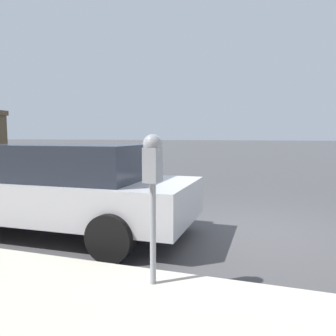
% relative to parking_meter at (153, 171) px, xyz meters
% --- Properties ---
extents(ground_plane, '(220.00, 220.00, 0.00)m').
position_rel_parking_meter_xyz_m(ground_plane, '(2.53, -0.71, -1.29)').
color(ground_plane, '#424244').
extents(parking_meter, '(0.21, 0.19, 1.50)m').
position_rel_parking_meter_xyz_m(parking_meter, '(0.00, 0.00, 0.00)').
color(parking_meter, gray).
rests_on(parking_meter, sidewalk).
extents(car_silver, '(2.07, 4.49, 1.49)m').
position_rel_parking_meter_xyz_m(car_silver, '(1.59, 2.21, -0.51)').
color(car_silver, '#B7BABF').
rests_on(car_silver, ground_plane).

